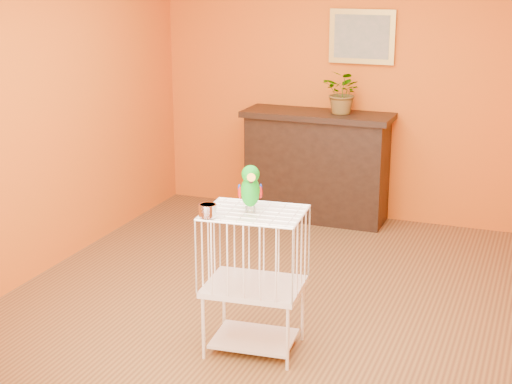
% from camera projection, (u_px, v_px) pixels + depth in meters
% --- Properties ---
extents(ground, '(4.50, 4.50, 0.00)m').
position_uv_depth(ground, '(281.00, 303.00, 5.77)').
color(ground, brown).
rests_on(ground, ground).
extents(room_shell, '(4.50, 4.50, 4.50)m').
position_uv_depth(room_shell, '(283.00, 89.00, 5.33)').
color(room_shell, '#C65A12').
rests_on(room_shell, ground).
extents(console_cabinet, '(1.42, 0.51, 1.05)m').
position_uv_depth(console_cabinet, '(316.00, 166.00, 7.54)').
color(console_cabinet, black).
rests_on(console_cabinet, ground).
extents(potted_plant, '(0.48, 0.50, 0.32)m').
position_uv_depth(potted_plant, '(345.00, 96.00, 7.30)').
color(potted_plant, '#26722D').
rests_on(potted_plant, console_cabinet).
extents(framed_picture, '(0.62, 0.04, 0.50)m').
position_uv_depth(framed_picture, '(362.00, 37.00, 7.26)').
color(framed_picture, gold).
rests_on(framed_picture, room_shell).
extents(birdcage, '(0.65, 0.52, 0.93)m').
position_uv_depth(birdcage, '(254.00, 280.00, 4.95)').
color(birdcage, white).
rests_on(birdcage, ground).
extents(feed_cup, '(0.11, 0.11, 0.08)m').
position_uv_depth(feed_cup, '(208.00, 210.00, 4.71)').
color(feed_cup, silver).
rests_on(feed_cup, birdcage).
extents(parrot, '(0.18, 0.28, 0.31)m').
position_uv_depth(parrot, '(250.00, 188.00, 4.77)').
color(parrot, '#59544C').
rests_on(parrot, birdcage).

